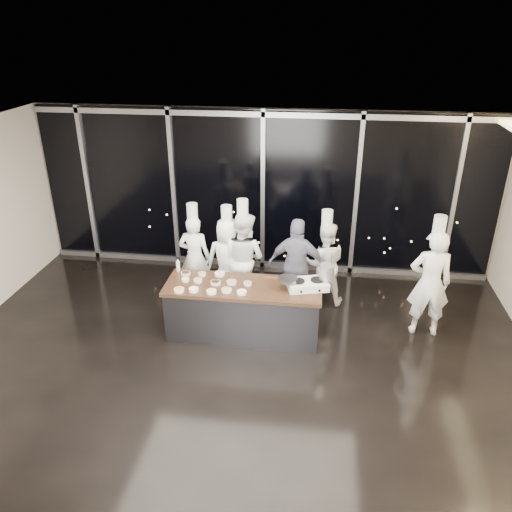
{
  "coord_description": "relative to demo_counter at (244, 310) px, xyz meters",
  "views": [
    {
      "loc": [
        1.12,
        -5.86,
        4.68
      ],
      "look_at": [
        0.16,
        1.2,
        1.28
      ],
      "focal_mm": 35.0,
      "sensor_mm": 36.0,
      "label": 1
    }
  ],
  "objects": [
    {
      "name": "window_wall",
      "position": [
        0.0,
        2.53,
        1.14
      ],
      "size": [
        8.9,
        0.11,
        3.2
      ],
      "color": "black",
      "rests_on": "ground"
    },
    {
      "name": "chef_side",
      "position": [
        2.91,
        0.46,
        0.47
      ],
      "size": [
        0.67,
        0.44,
        2.04
      ],
      "rotation": [
        0.0,
        0.0,
        3.16
      ],
      "color": "white",
      "rests_on": "ground"
    },
    {
      "name": "ground",
      "position": [
        0.0,
        -0.9,
        -0.45
      ],
      "size": [
        9.0,
        9.0,
        0.0
      ],
      "primitive_type": "plane",
      "color": "black",
      "rests_on": "ground"
    },
    {
      "name": "prep_bowls",
      "position": [
        -0.51,
        -0.04,
        0.47
      ],
      "size": [
        1.2,
        0.76,
        0.05
      ],
      "color": "white",
      "rests_on": "demo_counter"
    },
    {
      "name": "stove",
      "position": [
        1.0,
        0.06,
        0.51
      ],
      "size": [
        0.69,
        0.52,
        0.14
      ],
      "rotation": [
        0.0,
        0.0,
        0.26
      ],
      "color": "white",
      "rests_on": "demo_counter"
    },
    {
      "name": "squeeze_bottle",
      "position": [
        -1.14,
        0.34,
        0.56
      ],
      "size": [
        0.06,
        0.06,
        0.23
      ],
      "color": "silver",
      "rests_on": "demo_counter"
    },
    {
      "name": "demo_counter",
      "position": [
        0.0,
        0.0,
        0.0
      ],
      "size": [
        2.46,
        0.86,
        0.9
      ],
      "color": "#36373B",
      "rests_on": "ground"
    },
    {
      "name": "guest",
      "position": [
        0.79,
        0.9,
        0.4
      ],
      "size": [
        1.04,
        0.54,
        1.7
      ],
      "rotation": [
        0.0,
        0.0,
        3.02
      ],
      "color": "#16173E",
      "rests_on": "ground"
    },
    {
      "name": "chef_far_left",
      "position": [
        -1.06,
        1.11,
        0.36
      ],
      "size": [
        0.59,
        0.39,
        1.81
      ],
      "rotation": [
        0.0,
        0.0,
        3.11
      ],
      "color": "white",
      "rests_on": "ground"
    },
    {
      "name": "chef_left",
      "position": [
        -0.45,
        1.07,
        0.35
      ],
      "size": [
        0.78,
        0.52,
        1.82
      ],
      "rotation": [
        0.0,
        0.0,
        3.16
      ],
      "color": "white",
      "rests_on": "ground"
    },
    {
      "name": "frying_pan",
      "position": [
        0.69,
        -0.01,
        0.61
      ],
      "size": [
        0.55,
        0.37,
        0.05
      ],
      "rotation": [
        0.0,
        0.0,
        0.26
      ],
      "color": "slate",
      "rests_on": "stove"
    },
    {
      "name": "chef_center",
      "position": [
        -0.17,
        1.04,
        0.42
      ],
      "size": [
        1.03,
        0.94,
        1.95
      ],
      "rotation": [
        0.0,
        0.0,
        2.71
      ],
      "color": "white",
      "rests_on": "ground"
    },
    {
      "name": "room_shell",
      "position": [
        0.18,
        -0.9,
        1.79
      ],
      "size": [
        9.02,
        7.02,
        3.21
      ],
      "color": "beige",
      "rests_on": "ground"
    },
    {
      "name": "chef_right",
      "position": [
        1.25,
        1.21,
        0.33
      ],
      "size": [
        0.78,
        0.62,
        1.77
      ],
      "rotation": [
        0.0,
        0.0,
        3.19
      ],
      "color": "white",
      "rests_on": "ground"
    },
    {
      "name": "stock_pot",
      "position": [
        1.28,
        0.15,
        0.7
      ],
      "size": [
        0.28,
        0.28,
        0.23
      ],
      "primitive_type": "cylinder",
      "rotation": [
        0.0,
        0.0,
        0.26
      ],
      "color": "#AEAFB1",
      "rests_on": "stove"
    }
  ]
}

